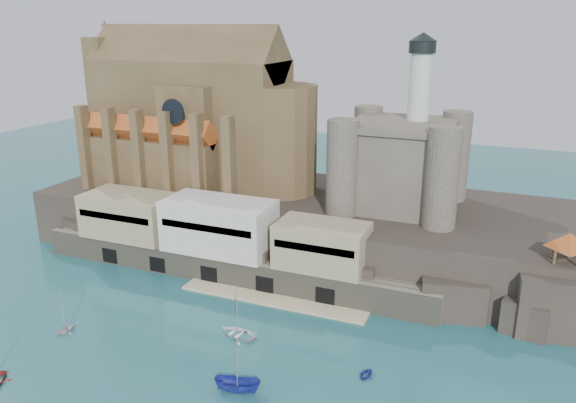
# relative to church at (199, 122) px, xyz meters

# --- Properties ---
(ground) EXTENTS (300.00, 300.00, 0.00)m
(ground) POSITION_rel_church_xyz_m (24.13, -41.85, -22.13)
(ground) COLOR #1A5057
(ground) RESTS_ON ground
(promontory) EXTENTS (100.00, 36.00, 10.00)m
(promontory) POSITION_rel_church_xyz_m (23.94, -2.48, -17.20)
(promontory) COLOR black
(promontory) RESTS_ON ground
(quay) EXTENTS (70.00, 12.00, 13.05)m
(quay) POSITION_rel_church_xyz_m (13.94, -18.78, -16.06)
(quay) COLOR #6E6858
(quay) RESTS_ON ground
(church) EXTENTS (47.00, 25.93, 30.51)m
(church) POSITION_rel_church_xyz_m (0.00, 0.00, 0.00)
(church) COLOR #4C3B23
(church) RESTS_ON promontory
(castle_keep) EXTENTS (21.20, 21.20, 29.30)m
(castle_keep) POSITION_rel_church_xyz_m (40.21, -0.78, -3.81)
(castle_keep) COLOR #4E473D
(castle_keep) RESTS_ON promontory
(rock_outcrop) EXTENTS (14.50, 10.50, 8.70)m
(rock_outcrop) POSITION_rel_church_xyz_m (66.13, -16.01, -18.11)
(rock_outcrop) COLOR black
(rock_outcrop) RESTS_ON ground
(pavilion) EXTENTS (6.40, 6.40, 5.40)m
(pavilion) POSITION_rel_church_xyz_m (66.13, -15.85, -9.40)
(pavilion) COLOR #4C3B23
(pavilion) RESTS_ON rock_outcrop
(boat_2) EXTENTS (2.52, 2.47, 5.60)m
(boat_2) POSITION_rel_church_xyz_m (31.39, -45.73, -22.13)
(boat_2) COLOR navy
(boat_2) RESTS_ON ground
(boat_4) EXTENTS (2.89, 2.19, 2.97)m
(boat_4) POSITION_rel_church_xyz_m (3.38, -43.16, -22.13)
(boat_4) COLOR silver
(boat_4) RESTS_ON ground
(boat_6) EXTENTS (1.94, 4.13, 5.56)m
(boat_6) POSITION_rel_church_xyz_m (25.78, -34.81, -22.13)
(boat_6) COLOR white
(boat_6) RESTS_ON ground
(boat_7) EXTENTS (2.58, 1.99, 2.63)m
(boat_7) POSITION_rel_church_xyz_m (44.45, -37.27, -22.13)
(boat_7) COLOR navy
(boat_7) RESTS_ON ground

